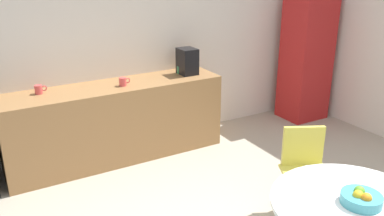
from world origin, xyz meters
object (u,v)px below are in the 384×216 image
(mug_green, at_px, (39,89))
(mug_red, at_px, (181,70))
(coffee_maker, at_px, (187,61))
(fruit_bowl, at_px, (361,198))
(mug_white, at_px, (123,82))
(locker_cabinet, at_px, (306,57))
(chair_yellow, at_px, (305,162))

(mug_green, distance_m, mug_red, 1.68)
(mug_red, xyz_separation_m, coffee_maker, (0.06, -0.06, 0.11))
(fruit_bowl, distance_m, mug_white, 2.83)
(locker_cabinet, distance_m, mug_red, 1.98)
(locker_cabinet, xyz_separation_m, mug_green, (-3.65, 0.20, 0.04))
(mug_white, distance_m, mug_red, 0.82)
(locker_cabinet, height_order, fruit_bowl, locker_cabinet)
(coffee_maker, bearing_deg, mug_green, 176.74)
(chair_yellow, bearing_deg, mug_red, 95.72)
(mug_red, bearing_deg, mug_white, -170.61)
(locker_cabinet, xyz_separation_m, mug_white, (-2.78, 0.03, 0.04))
(chair_yellow, bearing_deg, mug_green, 132.82)
(fruit_bowl, bearing_deg, locker_cabinet, 51.46)
(chair_yellow, distance_m, fruit_bowl, 1.02)
(mug_green, xyz_separation_m, mug_red, (1.68, -0.04, 0.00))
(mug_green, xyz_separation_m, coffee_maker, (1.75, -0.10, 0.11))
(fruit_bowl, bearing_deg, mug_green, 116.77)
(chair_yellow, distance_m, mug_green, 2.80)
(locker_cabinet, bearing_deg, mug_red, 175.31)
(fruit_bowl, bearing_deg, mug_red, 85.92)
(chair_yellow, relative_size, mug_white, 6.43)
(fruit_bowl, xyz_separation_m, mug_green, (-1.48, 2.93, 0.18))
(chair_yellow, xyz_separation_m, mug_green, (-1.88, 2.03, 0.43))
(chair_yellow, height_order, mug_green, mug_green)
(mug_red, relative_size, coffee_maker, 0.40)
(chair_yellow, relative_size, mug_green, 6.43)
(locker_cabinet, distance_m, chair_yellow, 2.58)
(locker_cabinet, height_order, mug_red, locker_cabinet)
(mug_red, bearing_deg, locker_cabinet, -4.69)
(chair_yellow, xyz_separation_m, coffee_maker, (-0.14, 1.93, 0.54))
(chair_yellow, distance_m, mug_white, 2.16)
(chair_yellow, distance_m, mug_red, 2.05)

